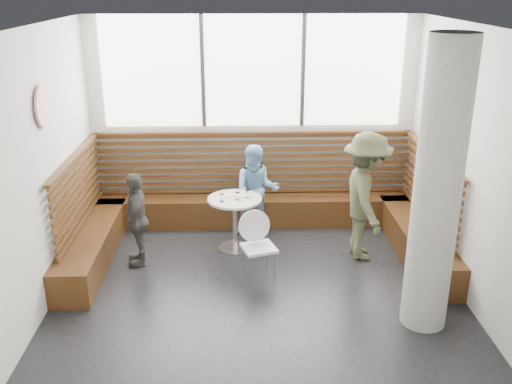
{
  "coord_description": "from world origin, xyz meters",
  "views": [
    {
      "loc": [
        -0.22,
        -6.13,
        3.66
      ],
      "look_at": [
        0.0,
        1.0,
        1.0
      ],
      "focal_mm": 40.0,
      "sensor_mm": 36.0,
      "label": 1
    }
  ],
  "objects_px": {
    "child_back": "(256,191)",
    "cafe_chair": "(259,240)",
    "cafe_table": "(235,213)",
    "adult_man": "(366,197)",
    "concrete_column": "(437,190)",
    "child_left": "(137,219)"
  },
  "relations": [
    {
      "from": "adult_man",
      "to": "child_left",
      "type": "bearing_deg",
      "value": 91.23
    },
    {
      "from": "concrete_column",
      "to": "cafe_table",
      "type": "distance_m",
      "value": 3.06
    },
    {
      "from": "cafe_chair",
      "to": "child_back",
      "type": "relative_size",
      "value": 0.63
    },
    {
      "from": "child_left",
      "to": "concrete_column",
      "type": "bearing_deg",
      "value": 57.2
    },
    {
      "from": "cafe_chair",
      "to": "adult_man",
      "type": "relative_size",
      "value": 0.5
    },
    {
      "from": "cafe_table",
      "to": "child_back",
      "type": "bearing_deg",
      "value": 58.48
    },
    {
      "from": "concrete_column",
      "to": "child_back",
      "type": "relative_size",
      "value": 2.28
    },
    {
      "from": "concrete_column",
      "to": "cafe_table",
      "type": "height_order",
      "value": "concrete_column"
    },
    {
      "from": "cafe_table",
      "to": "adult_man",
      "type": "distance_m",
      "value": 1.83
    },
    {
      "from": "child_back",
      "to": "cafe_chair",
      "type": "bearing_deg",
      "value": -89.03
    },
    {
      "from": "cafe_table",
      "to": "cafe_chair",
      "type": "xyz_separation_m",
      "value": [
        0.31,
        -0.81,
        -0.04
      ]
    },
    {
      "from": "cafe_table",
      "to": "child_back",
      "type": "xyz_separation_m",
      "value": [
        0.32,
        0.52,
        0.14
      ]
    },
    {
      "from": "child_back",
      "to": "concrete_column",
      "type": "bearing_deg",
      "value": -51.98
    },
    {
      "from": "cafe_chair",
      "to": "child_left",
      "type": "bearing_deg",
      "value": 147.15
    },
    {
      "from": "concrete_column",
      "to": "adult_man",
      "type": "distance_m",
      "value": 1.83
    },
    {
      "from": "cafe_chair",
      "to": "adult_man",
      "type": "distance_m",
      "value": 1.61
    },
    {
      "from": "adult_man",
      "to": "child_back",
      "type": "relative_size",
      "value": 1.28
    },
    {
      "from": "cafe_table",
      "to": "child_back",
      "type": "distance_m",
      "value": 0.63
    },
    {
      "from": "concrete_column",
      "to": "cafe_chair",
      "type": "distance_m",
      "value": 2.41
    },
    {
      "from": "adult_man",
      "to": "child_back",
      "type": "distance_m",
      "value": 1.68
    },
    {
      "from": "child_back",
      "to": "child_left",
      "type": "xyz_separation_m",
      "value": [
        -1.63,
        -0.9,
        -0.05
      ]
    },
    {
      "from": "cafe_table",
      "to": "child_back",
      "type": "height_order",
      "value": "child_back"
    }
  ]
}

